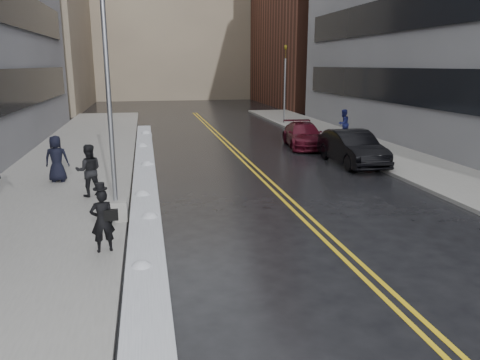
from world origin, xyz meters
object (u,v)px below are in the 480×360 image
pedestrian_east (343,124)px  car_black (352,148)px  traffic_signal (285,81)px  fire_hydrant (372,148)px  pedestrian_fedora (102,221)px  pedestrian_c (57,159)px  car_maroon (303,135)px  lamppost (112,141)px  pedestrian_b (89,170)px

pedestrian_east → car_black: pedestrian_east is taller
traffic_signal → car_black: size_ratio=1.21×
fire_hydrant → pedestrian_fedora: (-12.47, -10.48, 0.40)m
pedestrian_c → car_maroon: pedestrian_c is taller
lamppost → pedestrian_c: 6.06m
lamppost → fire_hydrant: bearing=33.0°
traffic_signal → pedestrian_c: traffic_signal is taller
lamppost → pedestrian_fedora: size_ratio=4.77×
fire_hydrant → car_maroon: bearing=121.3°
lamppost → car_maroon: 15.60m
pedestrian_c → pedestrian_east: (15.82, 8.60, -0.03)m
pedestrian_c → car_black: size_ratio=0.37×
traffic_signal → pedestrian_b: (-12.85, -19.15, -2.33)m
fire_hydrant → pedestrian_c: pedestrian_c is taller
traffic_signal → pedestrian_c: bearing=-130.7°
fire_hydrant → pedestrian_b: 14.32m
lamppost → pedestrian_fedora: bearing=-93.9°
pedestrian_c → pedestrian_east: size_ratio=1.03×
pedestrian_b → pedestrian_c: size_ratio=1.01×
pedestrian_fedora → car_maroon: pedestrian_fedora is taller
fire_hydrant → pedestrian_fedora: bearing=-139.9°
traffic_signal → pedestrian_east: (1.49, -8.08, -2.36)m
traffic_signal → car_black: (-1.19, -15.31, -2.58)m
pedestrian_east → car_maroon: (-3.34, -2.04, -0.35)m
pedestrian_east → car_maroon: 3.93m
pedestrian_b → car_maroon: pedestrian_b is taller
pedestrian_east → car_black: size_ratio=0.36×
fire_hydrant → pedestrian_east: pedestrian_east is taller
pedestrian_fedora → pedestrian_c: bearing=-85.8°
pedestrian_c → traffic_signal: bearing=-127.9°
pedestrian_c → lamppost: bearing=118.2°
car_black → pedestrian_fedora: bearing=-139.5°
pedestrian_b → pedestrian_fedora: bearing=92.2°
lamppost → pedestrian_fedora: (-0.17, -2.48, -1.58)m
lamppost → traffic_signal: lamppost is taller
car_maroon → fire_hydrant: bearing=-51.0°
lamppost → pedestrian_east: bearing=46.3°
pedestrian_c → pedestrian_east: bearing=-148.7°
fire_hydrant → car_maroon: 4.53m
pedestrian_b → pedestrian_east: bearing=-149.4°
fire_hydrant → pedestrian_fedora: pedestrian_fedora is taller
pedestrian_b → pedestrian_c: bearing=-66.0°
fire_hydrant → traffic_signal: size_ratio=0.12×
pedestrian_c → car_maroon: bearing=-149.5°
pedestrian_fedora → fire_hydrant: bearing=-152.6°
car_maroon → pedestrian_east: bearing=39.2°
car_maroon → pedestrian_fedora: bearing=-117.4°
lamppost → traffic_signal: (11.80, 22.00, 0.87)m
pedestrian_b → pedestrian_c: (-1.48, 2.46, -0.00)m
lamppost → fire_hydrant: 14.81m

